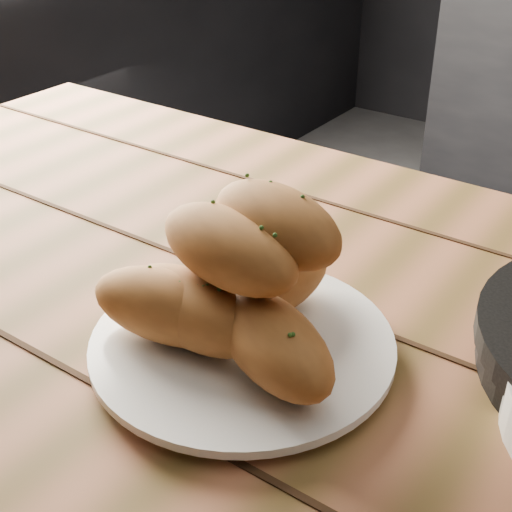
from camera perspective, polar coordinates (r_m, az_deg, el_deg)
The scene contains 3 objects.
table at distance 0.65m, azimuth 4.53°, elevation -16.72°, with size 1.60×0.91×0.75m.
plate at distance 0.62m, azimuth -1.08°, elevation -7.22°, with size 0.26×0.26×0.02m.
bread_rolls at distance 0.58m, azimuth -1.81°, elevation -2.40°, with size 0.25×0.20×0.13m.
Camera 1 is at (-0.47, -1.00, 1.14)m, focal length 50.00 mm.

